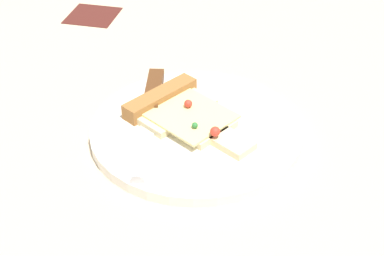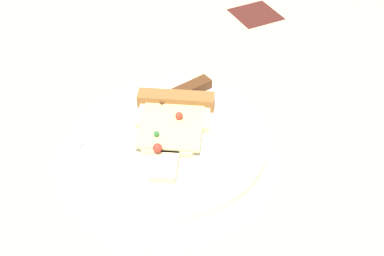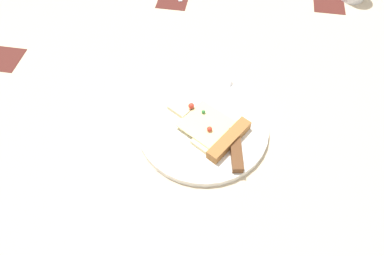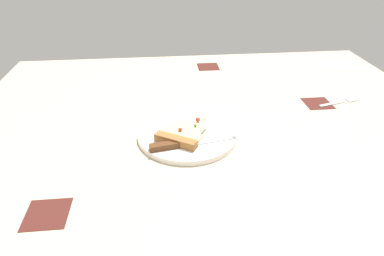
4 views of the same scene
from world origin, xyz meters
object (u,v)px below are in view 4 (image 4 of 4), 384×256
at_px(pizza_slice, 183,134).
at_px(napkin, 340,65).
at_px(knife, 185,143).
at_px(plate, 187,134).
at_px(fork, 340,102).

xyz_separation_m(pizza_slice, napkin, (0.53, -0.73, -0.02)).
bearing_deg(knife, plate, 159.25).
height_order(pizza_slice, knife, pizza_slice).
xyz_separation_m(fork, napkin, (0.35, -0.17, -0.00)).
bearing_deg(plate, fork, -73.64).
bearing_deg(napkin, plate, 125.19).
height_order(pizza_slice, fork, pizza_slice).
height_order(knife, fork, knife).
distance_m(knife, napkin, 0.93).
relative_size(plate, knife, 1.19).
xyz_separation_m(plate, napkin, (0.50, -0.72, -0.01)).
bearing_deg(knife, fork, 101.89).
bearing_deg(knife, napkin, 117.82).
distance_m(pizza_slice, fork, 0.58).
xyz_separation_m(plate, knife, (-0.07, 0.01, 0.01)).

